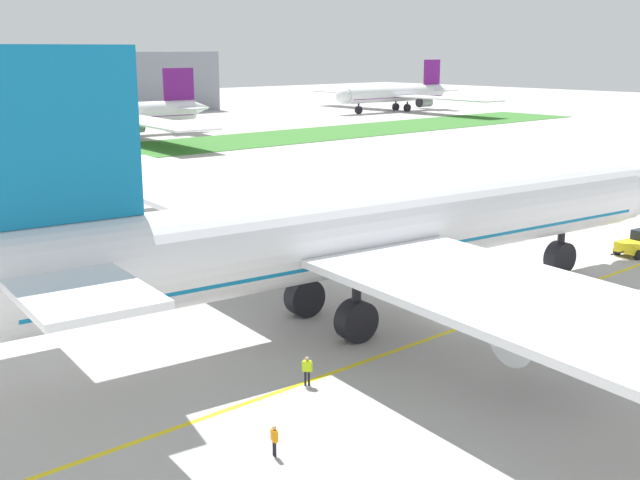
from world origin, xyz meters
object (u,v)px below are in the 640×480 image
object	(u,v)px
ground_crew_wingwalker_port	(274,438)
ground_crew_wingwalker_starboard	(307,368)
airliner_foreground	(367,231)
parked_airliner_far_outer	(396,94)
pushback_tug	(639,244)
service_truck_baggage_loader	(491,181)
parked_airliner_far_right	(110,114)

from	to	relation	value
ground_crew_wingwalker_port	ground_crew_wingwalker_starboard	size ratio (longest dim) A/B	0.89
airliner_foreground	parked_airliner_far_outer	bearing A→B (deg)	42.89
pushback_tug	service_truck_baggage_loader	xyz separation A→B (m)	(17.03, 29.59, 0.37)
pushback_tug	parked_airliner_far_right	world-z (taller)	parked_airliner_far_right
parked_airliner_far_right	parked_airliner_far_outer	world-z (taller)	parked_airliner_far_outer
airliner_foreground	parked_airliner_far_right	bearing A→B (deg)	70.94
ground_crew_wingwalker_port	ground_crew_wingwalker_starboard	xyz separation A→B (m)	(6.31, 5.09, 0.12)
service_truck_baggage_loader	parked_airliner_far_right	bearing A→B (deg)	93.70
ground_crew_wingwalker_port	parked_airliner_far_outer	size ratio (longest dim) A/B	0.02
ground_crew_wingwalker_port	parked_airliner_far_right	xyz separation A→B (m)	(59.18, 133.71, 3.98)
airliner_foreground	parked_airliner_far_right	size ratio (longest dim) A/B	1.25
ground_crew_wingwalker_starboard	service_truck_baggage_loader	world-z (taller)	service_truck_baggage_loader
pushback_tug	parked_airliner_far_right	distance (m)	126.85
ground_crew_wingwalker_port	service_truck_baggage_loader	bearing A→B (deg)	29.46
pushback_tug	parked_airliner_far_right	xyz separation A→B (m)	(10.78, 126.33, 3.89)
ground_crew_wingwalker_starboard	parked_airliner_far_outer	bearing A→B (deg)	42.12
ground_crew_wingwalker_starboard	parked_airliner_far_outer	distance (m)	206.54
airliner_foreground	service_truck_baggage_loader	size ratio (longest dim) A/B	19.72
pushback_tug	service_truck_baggage_loader	bearing A→B (deg)	60.08
airliner_foreground	pushback_tug	world-z (taller)	airliner_foreground
pushback_tug	service_truck_baggage_loader	size ratio (longest dim) A/B	1.22
ground_crew_wingwalker_port	parked_airliner_far_right	world-z (taller)	parked_airliner_far_right
pushback_tug	parked_airliner_far_right	size ratio (longest dim) A/B	0.08
parked_airliner_far_right	pushback_tug	bearing A→B (deg)	-94.88
pushback_tug	service_truck_baggage_loader	distance (m)	34.14
airliner_foreground	ground_crew_wingwalker_port	distance (m)	20.85
ground_crew_wingwalker_starboard	service_truck_baggage_loader	xyz separation A→B (m)	(59.13, 31.88, 0.34)
ground_crew_wingwalker_port	service_truck_baggage_loader	size ratio (longest dim) A/B	0.31
ground_crew_wingwalker_port	parked_airliner_far_outer	world-z (taller)	parked_airliner_far_outer
ground_crew_wingwalker_starboard	parked_airliner_far_outer	size ratio (longest dim) A/B	0.02
airliner_foreground	parked_airliner_far_right	distance (m)	129.75
pushback_tug	ground_crew_wingwalker_port	bearing A→B (deg)	-171.34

